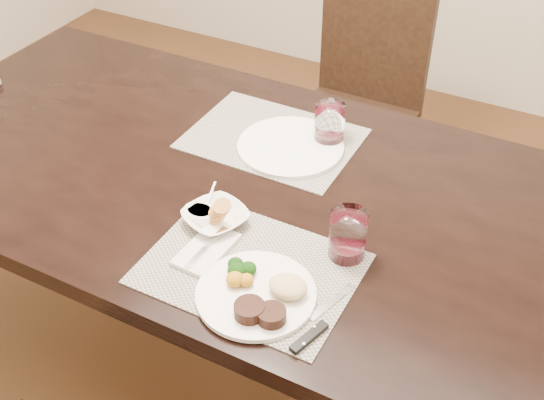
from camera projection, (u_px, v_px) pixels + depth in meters
The scene contains 13 objects.
ground_plane at pixel (241, 358), 2.24m from camera, with size 4.50×4.50×0.00m, color #422B15.
dining_table at pixel (234, 200), 1.82m from camera, with size 2.00×1.00×0.75m.
chair_far at pixel (360, 97), 2.56m from camera, with size 0.42×0.42×0.90m.
placemat_near at pixel (250, 269), 1.50m from camera, with size 0.46×0.34×0.00m, color gray.
placemat_far at pixel (273, 138), 1.90m from camera, with size 0.46×0.34×0.00m, color gray.
dinner_plate at pixel (260, 294), 1.42m from camera, with size 0.25×0.25×0.05m.
napkin_fork at pixel (207, 249), 1.54m from camera, with size 0.10×0.16×0.02m.
steak_knife at pixel (315, 328), 1.36m from camera, with size 0.06×0.23×0.01m.
cracker_bowl at pixel (216, 217), 1.60m from camera, with size 0.19×0.19×0.06m.
sauce_ramekin at pixel (200, 214), 1.62m from camera, with size 0.08×0.12×0.06m.
wine_glass_near at pixel (348, 237), 1.50m from camera, with size 0.08×0.08×0.12m.
far_plate at pixel (290, 146), 1.85m from camera, with size 0.29×0.29×0.01m, color white.
wine_glass_far at pixel (329, 126), 1.85m from camera, with size 0.08×0.08×0.11m.
Camera 1 is at (0.75, -1.20, 1.81)m, focal length 45.00 mm.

